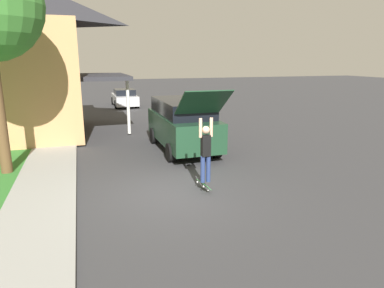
% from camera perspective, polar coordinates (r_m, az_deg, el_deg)
% --- Properties ---
extents(ground_plane, '(120.00, 120.00, 0.00)m').
position_cam_1_polar(ground_plane, '(10.13, -3.17, -7.88)').
color(ground_plane, '#333335').
extents(sidewalk, '(1.80, 80.00, 0.10)m').
position_cam_1_polar(sidewalk, '(15.60, -21.98, -0.88)').
color(sidewalk, gray).
rests_on(sidewalk, ground_plane).
extents(suv_parked, '(2.11, 5.68, 2.79)m').
position_cam_1_polar(suv_parked, '(14.40, -1.62, 3.54)').
color(suv_parked, '#193823').
rests_on(suv_parked, ground_plane).
extents(car_down_street, '(1.90, 4.33, 1.40)m').
position_cam_1_polar(car_down_street, '(29.08, -11.18, 7.57)').
color(car_down_street, '#B7B7BC').
rests_on(car_down_street, ground_plane).
extents(skateboarder, '(0.41, 0.22, 1.88)m').
position_cam_1_polar(skateboarder, '(9.71, 2.30, -0.97)').
color(skateboarder, navy).
rests_on(skateboarder, ground_plane).
extents(skateboard, '(0.24, 0.76, 0.25)m').
position_cam_1_polar(skateboard, '(10.10, 1.95, -6.78)').
color(skateboard, '#337F3D').
rests_on(skateboard, ground_plane).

